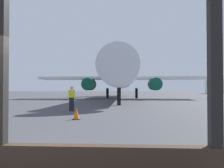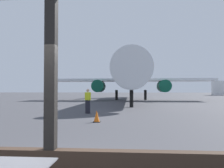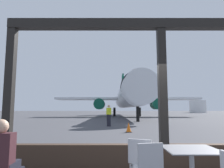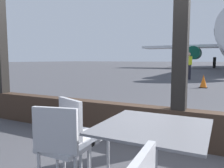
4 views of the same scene
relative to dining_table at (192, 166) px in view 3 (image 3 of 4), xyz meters
name	(u,v)px [view 3 (image 3 of 4)]	position (x,y,z in m)	size (l,w,h in m)	color
ground_plane	(118,116)	(-0.07, 41.56, -0.46)	(220.00, 220.00, 0.00)	#424247
window_frame	(163,110)	(-0.07, 1.56, 0.91)	(7.79, 0.24, 3.68)	#38281E
dining_table	(192,166)	(0.00, 0.00, 0.00)	(0.87, 0.87, 0.74)	slate
cafe_chair_window_left	(142,160)	(-0.82, 0.10, 0.08)	(0.50, 0.50, 0.89)	#B2B2B7
cafe_chair_aisle_left	(148,165)	(-0.77, -0.25, 0.08)	(0.46, 0.46, 0.88)	#B2B2B7
seated_passenger	(3,156)	(-2.99, -0.26, 0.21)	(0.46, 0.45, 1.24)	black
airplane	(128,97)	(1.55, 34.46, 3.11)	(26.09, 37.29, 10.48)	silver
ground_crew_worker	(109,115)	(-1.58, 13.58, 0.44)	(0.40, 0.54, 1.74)	black
traffic_cone	(129,127)	(-0.31, 9.22, -0.17)	(0.36, 0.36, 0.60)	orange
fuel_storage_tank	(198,107)	(31.23, 75.62, 1.85)	(6.10, 6.10, 4.62)	white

